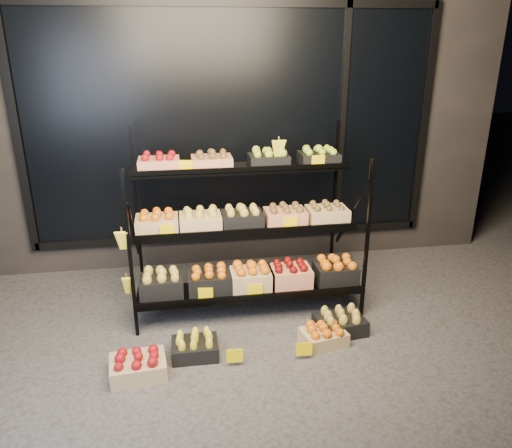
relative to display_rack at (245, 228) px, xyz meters
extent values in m
plane|color=#514F4C|center=(0.01, -0.60, -0.79)|extent=(24.00, 24.00, 0.00)
cube|color=#2D2826|center=(0.01, 2.00, 0.96)|extent=(6.00, 2.00, 3.50)
cube|color=black|center=(0.01, 0.98, 0.76)|extent=(4.20, 0.04, 2.40)
cube|color=black|center=(0.01, 0.96, -0.45)|extent=(4.30, 0.06, 0.08)
cube|color=black|center=(0.01, 0.96, 1.97)|extent=(4.30, 0.06, 0.08)
cube|color=black|center=(-2.14, 0.96, 0.76)|extent=(0.08, 0.06, 2.50)
cube|color=black|center=(2.16, 0.96, 0.76)|extent=(0.08, 0.06, 2.50)
cube|color=black|center=(1.21, 0.96, 0.76)|extent=(0.06, 0.06, 2.50)
cylinder|color=black|center=(1.56, 0.93, 0.26)|extent=(0.02, 0.02, 0.25)
cube|color=black|center=(-1.01, -0.42, -0.04)|extent=(0.03, 0.03, 1.50)
cube|color=black|center=(1.04, -0.42, -0.04)|extent=(0.03, 0.03, 1.50)
cube|color=black|center=(-1.01, 0.55, 0.04)|extent=(0.03, 0.03, 1.66)
cube|color=black|center=(1.04, 0.55, 0.04)|extent=(0.03, 0.03, 1.66)
cube|color=black|center=(0.01, -0.25, -0.52)|extent=(2.05, 0.42, 0.03)
cube|color=black|center=(0.01, -0.45, -0.49)|extent=(2.05, 0.02, 0.05)
cube|color=black|center=(0.01, 0.05, -0.02)|extent=(2.05, 0.40, 0.03)
cube|color=black|center=(0.01, -0.14, 0.01)|extent=(2.05, 0.02, 0.05)
cube|color=black|center=(0.01, 0.35, 0.48)|extent=(2.05, 0.40, 0.03)
cube|color=black|center=(0.01, 0.16, 0.51)|extent=(2.05, 0.02, 0.05)
cube|color=tan|center=(-0.75, 0.35, 0.55)|extent=(0.38, 0.28, 0.11)
ellipsoid|color=#A00B18|center=(-0.75, 0.35, 0.63)|extent=(0.32, 0.24, 0.07)
cube|color=tan|center=(-0.26, 0.35, 0.55)|extent=(0.38, 0.28, 0.11)
ellipsoid|color=brown|center=(-0.26, 0.35, 0.63)|extent=(0.32, 0.24, 0.07)
cube|color=black|center=(0.29, 0.35, 0.55)|extent=(0.38, 0.28, 0.11)
ellipsoid|color=#A8C330|center=(0.29, 0.35, 0.63)|extent=(0.32, 0.24, 0.07)
cube|color=black|center=(0.79, 0.35, 0.55)|extent=(0.38, 0.28, 0.11)
ellipsoid|color=#A8C330|center=(0.79, 0.35, 0.63)|extent=(0.32, 0.24, 0.07)
cube|color=tan|center=(-0.80, 0.05, 0.06)|extent=(0.38, 0.28, 0.14)
ellipsoid|color=orange|center=(-0.80, 0.05, 0.16)|extent=(0.32, 0.24, 0.07)
cube|color=tan|center=(-0.40, 0.05, 0.06)|extent=(0.38, 0.28, 0.14)
ellipsoid|color=gold|center=(-0.40, 0.05, 0.16)|extent=(0.32, 0.24, 0.07)
cube|color=black|center=(-0.01, 0.05, 0.06)|extent=(0.38, 0.28, 0.14)
ellipsoid|color=gold|center=(-0.01, 0.05, 0.16)|extent=(0.32, 0.24, 0.07)
cube|color=tan|center=(0.40, 0.05, 0.06)|extent=(0.38, 0.28, 0.14)
ellipsoid|color=brown|center=(0.40, 0.05, 0.16)|extent=(0.32, 0.24, 0.07)
cube|color=tan|center=(0.81, 0.05, 0.06)|extent=(0.38, 0.28, 0.14)
ellipsoid|color=brown|center=(0.81, 0.05, 0.16)|extent=(0.32, 0.24, 0.07)
cube|color=black|center=(-0.78, -0.25, -0.42)|extent=(0.38, 0.28, 0.18)
ellipsoid|color=gold|center=(-0.78, -0.25, -0.30)|extent=(0.32, 0.24, 0.07)
cube|color=black|center=(-0.36, -0.25, -0.42)|extent=(0.38, 0.28, 0.18)
ellipsoid|color=orange|center=(-0.36, -0.25, -0.30)|extent=(0.32, 0.24, 0.07)
cube|color=tan|center=(0.03, -0.25, -0.42)|extent=(0.38, 0.28, 0.18)
ellipsoid|color=orange|center=(0.03, -0.25, -0.30)|extent=(0.32, 0.24, 0.07)
cube|color=tan|center=(0.39, -0.25, -0.42)|extent=(0.38, 0.28, 0.18)
ellipsoid|color=#6D0A08|center=(0.39, -0.25, -0.30)|extent=(0.32, 0.24, 0.07)
cube|color=black|center=(0.82, -0.25, -0.42)|extent=(0.38, 0.28, 0.18)
ellipsoid|color=orange|center=(0.82, -0.25, -0.30)|extent=(0.32, 0.24, 0.07)
ellipsoid|color=yellow|center=(-1.06, -0.40, 0.20)|extent=(0.14, 0.08, 0.22)
ellipsoid|color=yellow|center=(-1.06, -0.40, -0.22)|extent=(0.14, 0.08, 0.22)
ellipsoid|color=yellow|center=(0.36, 0.25, 0.77)|extent=(0.14, 0.08, 0.22)
cube|color=#E7C200|center=(-0.71, -0.10, 0.05)|extent=(0.13, 0.01, 0.12)
cube|color=#E7C200|center=(0.42, -0.10, 0.05)|extent=(0.13, 0.01, 0.12)
cube|color=#E7C200|center=(0.74, 0.20, 0.55)|extent=(0.13, 0.01, 0.12)
cube|color=#E7C200|center=(-0.51, 0.20, 0.55)|extent=(0.13, 0.01, 0.12)
cube|color=#E7C200|center=(-0.40, -0.40, -0.45)|extent=(0.13, 0.01, 0.12)
cube|color=#E7C200|center=(0.04, -0.40, -0.45)|extent=(0.13, 0.01, 0.12)
cube|color=#E7C200|center=(-0.22, -1.00, -0.73)|extent=(0.13, 0.01, 0.12)
cube|color=#E7C200|center=(0.34, -1.00, -0.73)|extent=(0.13, 0.01, 0.12)
cube|color=tan|center=(-0.97, -0.99, -0.72)|extent=(0.45, 0.35, 0.14)
ellipsoid|color=#A00B18|center=(-0.97, -0.99, -0.61)|extent=(0.38, 0.29, 0.07)
cube|color=black|center=(-0.53, -0.81, -0.72)|extent=(0.38, 0.28, 0.13)
ellipsoid|color=yellow|center=(-0.53, -0.81, -0.63)|extent=(0.32, 0.24, 0.07)
cube|color=tan|center=(0.56, -0.81, -0.72)|extent=(0.41, 0.33, 0.12)
ellipsoid|color=orange|center=(0.56, -0.81, -0.63)|extent=(0.34, 0.28, 0.07)
cube|color=black|center=(0.75, -0.65, -0.72)|extent=(0.45, 0.36, 0.14)
ellipsoid|color=gold|center=(0.75, -0.65, -0.61)|extent=(0.38, 0.30, 0.07)
camera|label=1|loc=(-0.58, -4.28, 1.67)|focal=35.00mm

